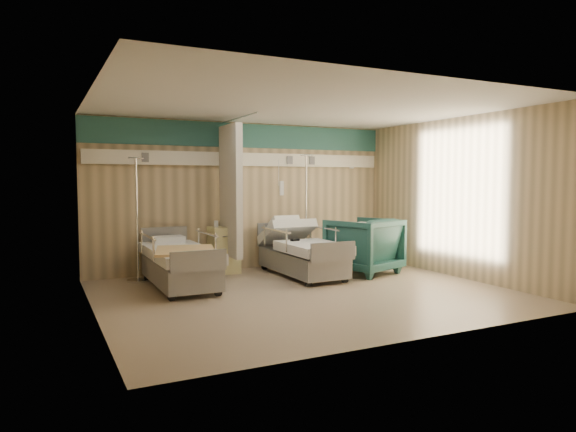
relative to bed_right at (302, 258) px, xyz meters
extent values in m
cube|color=gray|center=(-0.60, -1.30, -0.32)|extent=(6.00, 5.00, 0.00)
cube|color=tan|center=(-0.60, 1.20, 1.08)|extent=(6.00, 0.04, 2.80)
cube|color=tan|center=(-0.60, -3.80, 1.08)|extent=(6.00, 0.04, 2.80)
cube|color=tan|center=(-3.60, -1.30, 1.08)|extent=(0.04, 5.00, 2.80)
cube|color=tan|center=(2.40, -1.30, 1.08)|extent=(0.04, 5.00, 2.80)
cube|color=silver|center=(-0.60, -1.30, 2.48)|extent=(6.00, 5.00, 0.04)
cube|color=#2A635E|center=(-0.60, 1.18, 2.23)|extent=(6.00, 0.04, 0.45)
cube|color=white|center=(-0.60, 1.15, 1.79)|extent=(5.88, 0.08, 0.25)
cylinder|color=silver|center=(-1.10, 0.30, 2.44)|extent=(0.03, 1.80, 0.03)
cube|color=beige|center=(-1.10, 0.65, 1.19)|extent=(0.12, 0.90, 2.35)
cube|color=#D6CD86|center=(-1.15, 0.90, 0.11)|extent=(0.50, 0.48, 0.85)
imported|color=#1E4C47|center=(1.13, -0.28, 0.20)|extent=(1.38, 1.40, 1.02)
cube|color=white|center=(1.10, -0.28, 0.74)|extent=(0.80, 0.75, 0.07)
cylinder|color=silver|center=(0.50, 0.78, -0.30)|extent=(0.39, 0.39, 0.03)
cylinder|color=silver|center=(0.50, 0.78, 0.78)|extent=(0.03, 0.03, 2.18)
cylinder|color=silver|center=(0.50, 0.78, 1.87)|extent=(0.26, 0.03, 0.03)
cylinder|color=silver|center=(-2.72, 0.77, -0.30)|extent=(0.37, 0.37, 0.03)
cylinder|color=silver|center=(-2.72, 0.77, 0.72)|extent=(0.03, 0.03, 2.07)
cylinder|color=silver|center=(-2.72, 0.77, 1.76)|extent=(0.25, 0.03, 0.03)
cube|color=black|center=(-0.13, 0.02, 0.33)|extent=(0.19, 0.13, 0.04)
cube|color=#D9B36F|center=(-2.23, -0.46, 0.33)|extent=(1.09, 1.25, 0.04)
cube|color=black|center=(-1.02, 0.98, 0.60)|extent=(0.28, 0.24, 0.13)
cylinder|color=white|center=(-1.28, 0.93, 0.59)|extent=(0.10, 0.10, 0.12)
camera|label=1|loc=(-4.22, -8.02, 1.39)|focal=32.00mm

